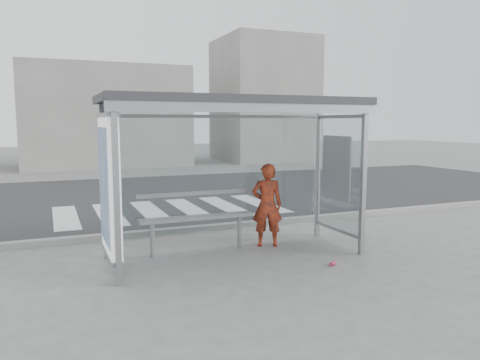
# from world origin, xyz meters

# --- Properties ---
(ground) EXTENTS (80.00, 80.00, 0.00)m
(ground) POSITION_xyz_m (0.00, 0.00, 0.00)
(ground) COLOR #626260
(ground) RESTS_ON ground
(road) EXTENTS (30.00, 10.00, 0.01)m
(road) POSITION_xyz_m (0.00, 7.00, 0.00)
(road) COLOR #252528
(road) RESTS_ON ground
(curb) EXTENTS (30.00, 0.18, 0.12)m
(curb) POSITION_xyz_m (0.00, 1.95, 0.06)
(curb) COLOR gray
(curb) RESTS_ON ground
(crosswalk) EXTENTS (5.55, 3.00, 0.00)m
(crosswalk) POSITION_xyz_m (0.00, 4.50, 0.00)
(crosswalk) COLOR silver
(crosswalk) RESTS_ON ground
(bus_shelter) EXTENTS (4.25, 1.65, 2.62)m
(bus_shelter) POSITION_xyz_m (-0.37, 0.06, 1.98)
(bus_shelter) COLOR gray
(bus_shelter) RESTS_ON ground
(building_center) EXTENTS (8.00, 5.00, 5.00)m
(building_center) POSITION_xyz_m (0.00, 18.00, 2.50)
(building_center) COLOR slate
(building_center) RESTS_ON ground
(building_right) EXTENTS (5.00, 5.00, 7.00)m
(building_right) POSITION_xyz_m (9.00, 18.00, 3.50)
(building_right) COLOR slate
(building_right) RESTS_ON ground
(person) EXTENTS (0.64, 0.52, 1.50)m
(person) POSITION_xyz_m (0.76, 0.40, 0.75)
(person) COLOR orange
(person) RESTS_ON ground
(bench) EXTENTS (1.99, 0.33, 1.03)m
(bench) POSITION_xyz_m (-0.52, 0.50, 0.60)
(bench) COLOR gray
(bench) RESTS_ON ground
(soda_can) EXTENTS (0.14, 0.12, 0.07)m
(soda_can) POSITION_xyz_m (1.21, -1.05, 0.03)
(soda_can) COLOR #DA4060
(soda_can) RESTS_ON ground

